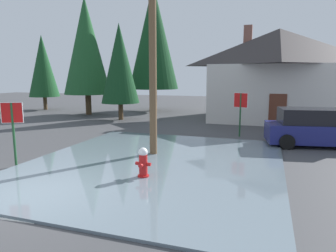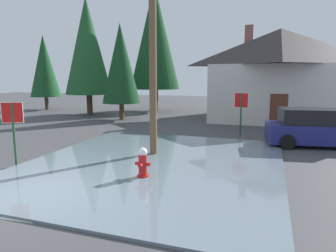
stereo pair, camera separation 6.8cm
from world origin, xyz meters
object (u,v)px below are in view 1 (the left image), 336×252
Objects in this scene: house at (277,73)px; pine_tree_mid_left at (120,64)px; pine_tree_tall_left at (86,46)px; pine_tree_short_left at (43,66)px; parked_car at (316,128)px; pine_tree_far_center at (153,37)px; fire_hydrant at (143,164)px; utility_pole at (152,22)px; stop_sign_far at (241,105)px; stop_sign_near at (13,121)px.

house is 10.96m from pine_tree_mid_left.
pine_tree_tall_left is 1.36× the size of pine_tree_short_left.
pine_tree_far_center reaches higher than parked_car.
pine_tree_short_left is (-15.97, 14.79, 3.45)m from fire_hydrant.
pine_tree_short_left is at bearing 179.70° from house.
stop_sign_far is (2.82, 4.85, -3.41)m from utility_pole.
stop_sign_far is at bearing 74.21° from fire_hydrant.
house is at bearing 75.89° from stop_sign_far.
pine_tree_short_left is at bearing 158.09° from stop_sign_far.
pine_tree_tall_left is at bearing -134.09° from pine_tree_far_center.
house is (3.93, 14.69, 2.77)m from fire_hydrant.
pine_tree_mid_left is at bearing 158.31° from parked_car.
utility_pole is 10.28m from pine_tree_mid_left.
stop_sign_far reaches higher than parked_car.
stop_sign_far is 0.21× the size of pine_tree_far_center.
fire_hydrant is at bearing -130.69° from parked_car.
parked_car is 0.50× the size of pine_tree_tall_left.
pine_tree_far_center reaches higher than pine_tree_tall_left.
parked_car is at bearing -21.38° from pine_tree_short_left.
fire_hydrant is at bearing 3.02° from stop_sign_near.
house is (8.49, 14.93, 1.68)m from stop_sign_near.
pine_tree_far_center is (9.75, 2.36, 2.41)m from pine_tree_short_left.
pine_tree_short_left is (-15.27, 12.13, -1.08)m from utility_pole.
utility_pole is 8.36m from parked_car.
pine_tree_mid_left is at bearing -161.00° from house.
house is 0.88× the size of pine_tree_far_center.
stop_sign_far is 19.64m from pine_tree_short_left.
stop_sign_near is 10.24m from stop_sign_far.
stop_sign_near is at bearing -176.98° from fire_hydrant.
pine_tree_short_left reaches higher than fire_hydrant.
pine_tree_tall_left is (-5.68, 13.24, 3.77)m from stop_sign_near.
utility_pole is 1.44× the size of pine_tree_short_left.
pine_tree_short_left reaches higher than parked_car.
house reaches higher than stop_sign_far.
pine_tree_mid_left is at bearing -91.88° from pine_tree_far_center.
pine_tree_tall_left reaches higher than stop_sign_near.
utility_pole reaches higher than pine_tree_mid_left.
fire_hydrant is at bearing -42.80° from pine_tree_short_left.
stop_sign_far is at bearing -22.91° from pine_tree_mid_left.
stop_sign_far is 14.04m from pine_tree_tall_left.
pine_tree_far_center is (-1.65, 17.40, 4.77)m from stop_sign_near.
house is at bearing 100.67° from parked_car.
stop_sign_far is 3.64m from parked_car.
pine_tree_far_center is at bearing 45.91° from pine_tree_tall_left.
house is at bearing 6.79° from pine_tree_tall_left.
fire_hydrant is 0.21× the size of parked_car.
utility_pole is at bearing 104.70° from fire_hydrant.
parked_car is at bearing -21.69° from pine_tree_mid_left.
parked_car reaches higher than fire_hydrant.
parked_car is (3.37, -1.13, -0.80)m from stop_sign_far.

